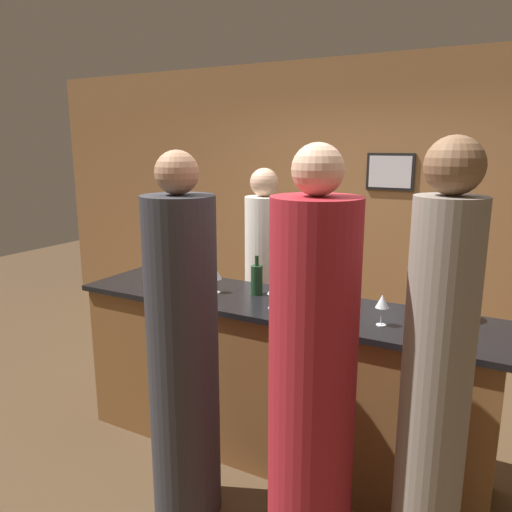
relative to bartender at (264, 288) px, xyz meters
name	(u,v)px	position (x,y,z in m)	size (l,w,h in m)	color
ground_plane	(274,450)	(0.48, -0.76, -0.86)	(14.00, 14.00, 0.00)	#4C3823
back_wall	(372,208)	(0.49, 1.30, 0.54)	(8.00, 0.08, 2.80)	olive
bar_counter	(275,378)	(0.48, -0.76, -0.34)	(2.68, 0.65, 1.04)	brown
bartender	(264,288)	(0.00, 0.00, 0.00)	(0.30, 0.30, 1.82)	silver
guest_0	(435,396)	(1.55, -1.41, 0.12)	(0.28, 0.28, 2.03)	gray
guest_1	(312,388)	(1.04, -1.50, 0.07)	(0.39, 0.39, 2.01)	maroon
guest_2	(183,355)	(0.30, -1.47, 0.06)	(0.37, 0.37, 1.97)	#2D2D33
wine_bottle_0	(257,279)	(0.31, -0.68, 0.28)	(0.08, 0.08, 0.26)	#19381E
ice_bucket	(444,300)	(1.45, -0.59, 0.29)	(0.18, 0.18, 0.22)	silver
wine_glass_0	(150,266)	(-0.50, -0.78, 0.29)	(0.06, 0.06, 0.16)	silver
wine_glass_1	(423,306)	(1.38, -0.85, 0.32)	(0.08, 0.08, 0.18)	silver
wine_glass_2	(161,273)	(-0.28, -0.92, 0.30)	(0.07, 0.07, 0.16)	silver
wine_glass_3	(185,270)	(-0.19, -0.78, 0.30)	(0.08, 0.08, 0.16)	silver
wine_glass_4	(382,302)	(1.17, -0.86, 0.31)	(0.07, 0.07, 0.17)	silver
wine_glass_5	(272,291)	(0.53, -0.89, 0.29)	(0.06, 0.06, 0.15)	silver
wine_glass_6	(216,274)	(0.06, -0.78, 0.30)	(0.07, 0.07, 0.17)	silver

